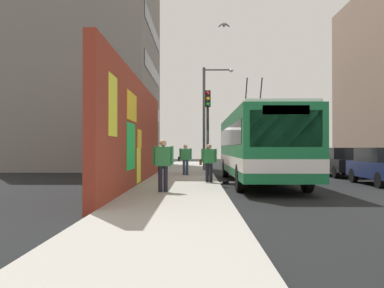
# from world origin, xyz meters

# --- Properties ---
(ground_plane) EXTENTS (80.00, 80.00, 0.00)m
(ground_plane) POSITION_xyz_m (0.00, 0.00, 0.00)
(ground_plane) COLOR black
(sidewalk_slab) EXTENTS (48.00, 3.20, 0.15)m
(sidewalk_slab) POSITION_xyz_m (0.00, 1.60, 0.07)
(sidewalk_slab) COLOR #9E9B93
(sidewalk_slab) RESTS_ON ground_plane
(graffiti_wall) EXTENTS (15.32, 0.32, 4.29)m
(graffiti_wall) POSITION_xyz_m (-3.36, 3.35, 2.15)
(graffiti_wall) COLOR maroon
(graffiti_wall) RESTS_ON ground_plane
(building_far_left) EXTENTS (12.65, 9.72, 15.83)m
(building_far_left) POSITION_xyz_m (12.49, 9.20, 7.91)
(building_far_left) COLOR gray
(building_far_left) RESTS_ON ground_plane
(city_bus) EXTENTS (11.74, 2.65, 4.88)m
(city_bus) POSITION_xyz_m (-1.77, -1.80, 1.73)
(city_bus) COLOR #19723F
(city_bus) RESTS_ON ground_plane
(parked_car_black) EXTENTS (4.78, 1.74, 1.58)m
(parked_car_black) POSITION_xyz_m (2.96, -7.00, 0.83)
(parked_car_black) COLOR black
(parked_car_black) RESTS_ON ground_plane
(parked_car_silver) EXTENTS (4.14, 1.89, 1.58)m
(parked_car_silver) POSITION_xyz_m (8.90, -7.00, 0.83)
(parked_car_silver) COLOR #B7B7BC
(parked_car_silver) RESTS_ON ground_plane
(pedestrian_midblock) EXTENTS (0.22, 0.73, 1.59)m
(pedestrian_midblock) POSITION_xyz_m (1.62, 1.51, 1.08)
(pedestrian_midblock) COLOR #2D3F59
(pedestrian_midblock) RESTS_ON sidewalk_slab
(pedestrian_near_wall) EXTENTS (0.23, 0.68, 1.68)m
(pedestrian_near_wall) POSITION_xyz_m (-6.94, 2.00, 1.14)
(pedestrian_near_wall) COLOR #1E1E2D
(pedestrian_near_wall) RESTS_ON sidewalk_slab
(pedestrian_at_curb) EXTENTS (0.22, 0.72, 1.58)m
(pedestrian_at_curb) POSITION_xyz_m (-3.04, 0.42, 1.06)
(pedestrian_at_curb) COLOR #1E1E2D
(pedestrian_at_curb) RESTS_ON sidewalk_slab
(traffic_light) EXTENTS (0.49, 0.28, 4.39)m
(traffic_light) POSITION_xyz_m (1.26, 0.35, 3.09)
(traffic_light) COLOR #2D382D
(traffic_light) RESTS_ON sidewalk_slab
(street_lamp) EXTENTS (0.44, 1.97, 6.57)m
(street_lamp) POSITION_xyz_m (6.49, 0.22, 3.95)
(street_lamp) COLOR #4C4C51
(street_lamp) RESTS_ON sidewalk_slab
(flying_pigeons) EXTENTS (0.32, 0.52, 0.18)m
(flying_pigeons) POSITION_xyz_m (-0.81, -0.36, 7.29)
(flying_pigeons) COLOR slate
(curbside_puddle) EXTENTS (1.49, 1.49, 0.00)m
(curbside_puddle) POSITION_xyz_m (-1.56, -0.60, 0.00)
(curbside_puddle) COLOR black
(curbside_puddle) RESTS_ON ground_plane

